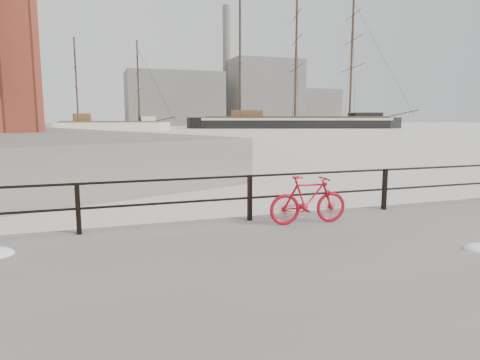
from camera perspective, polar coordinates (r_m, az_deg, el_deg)
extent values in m
plane|color=white|center=(11.27, 18.05, -5.33)|extent=(400.00, 400.00, 0.00)
imported|color=#B00B1A|center=(9.11, 9.10, -2.63)|extent=(1.72, 0.38, 1.03)
ellipsoid|color=white|center=(8.42, 29.33, -7.42)|extent=(0.55, 0.43, 0.20)
cube|color=gray|center=(151.24, -8.79, 10.60)|extent=(32.00, 18.00, 18.00)
cube|color=gray|center=(165.90, 3.10, 11.51)|extent=(26.00, 20.00, 24.00)
cube|color=gray|center=(179.94, 9.40, 9.56)|extent=(20.00, 16.00, 14.00)
cylinder|color=gray|center=(167.15, -1.81, 14.93)|extent=(2.80, 2.80, 44.00)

